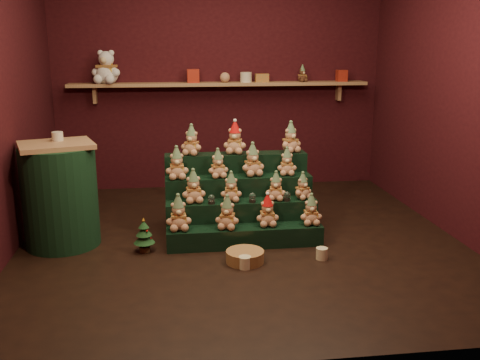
{
  "coord_description": "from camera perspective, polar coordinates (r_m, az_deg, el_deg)",
  "views": [
    {
      "loc": [
        -0.62,
        -4.64,
        1.77
      ],
      "look_at": [
        0.02,
        0.25,
        0.51
      ],
      "focal_mm": 40.0,
      "sensor_mm": 36.0,
      "label": 1
    }
  ],
  "objects": [
    {
      "name": "teddy_8",
      "position": [
        5.02,
        -6.76,
        1.8
      ],
      "size": [
        0.22,
        0.2,
        0.3
      ],
      "primitive_type": null,
      "rotation": [
        0.0,
        0.0,
        0.04
      ],
      "color": "tan",
      "rests_on": "riser_tier_midback"
    },
    {
      "name": "gift_tin_red_b",
      "position": [
        6.84,
        10.78,
        10.88
      ],
      "size": [
        0.12,
        0.12,
        0.14
      ],
      "primitive_type": "cube",
      "color": "#B32E1B",
      "rests_on": "back_shelf"
    },
    {
      "name": "gift_tin_red_a",
      "position": [
        6.51,
        -5.03,
        11.0
      ],
      "size": [
        0.14,
        0.14,
        0.16
      ],
      "primitive_type": "cube",
      "color": "#B32E1B",
      "rests_on": "back_shelf"
    },
    {
      "name": "snow_globe_c",
      "position": [
        4.95,
        5.03,
        -1.73
      ],
      "size": [
        0.07,
        0.07,
        0.09
      ],
      "color": "black",
      "rests_on": "riser_tier_midfront"
    },
    {
      "name": "teddy_0",
      "position": [
        4.71,
        -6.59,
        -3.49
      ],
      "size": [
        0.23,
        0.21,
        0.31
      ],
      "primitive_type": null,
      "rotation": [
        0.0,
        0.0,
        0.05
      ],
      "color": "tan",
      "rests_on": "riser_tier_front"
    },
    {
      "name": "brown_bear",
      "position": [
        6.69,
        6.67,
        11.2
      ],
      "size": [
        0.18,
        0.17,
        0.2
      ],
      "primitive_type": null,
      "rotation": [
        0.0,
        0.0,
        0.39
      ],
      "color": "#4E2A1A",
      "rests_on": "back_shelf"
    },
    {
      "name": "scarf_gift_box",
      "position": [
        6.6,
        2.35,
        10.83
      ],
      "size": [
        0.16,
        0.1,
        0.1
      ],
      "primitive_type": "cube",
      "color": "#D2531D",
      "rests_on": "back_shelf"
    },
    {
      "name": "riser_tier_midback",
      "position": [
        5.18,
        -0.14,
        -2.5
      ],
      "size": [
        1.4,
        0.22,
        0.54
      ],
      "primitive_type": "cube",
      "color": "black",
      "rests_on": "ground"
    },
    {
      "name": "white_bear",
      "position": [
        6.53,
        -14.07,
        12.06
      ],
      "size": [
        0.42,
        0.4,
        0.48
      ],
      "primitive_type": null,
      "rotation": [
        0.0,
        0.0,
        -0.31
      ],
      "color": "white",
      "rests_on": "back_shelf"
    },
    {
      "name": "teddy_5",
      "position": [
        4.9,
        -0.95,
        -0.74
      ],
      "size": [
        0.21,
        0.19,
        0.27
      ],
      "primitive_type": null,
      "rotation": [
        0.0,
        0.0,
        -0.09
      ],
      "color": "tan",
      "rests_on": "riser_tier_midfront"
    },
    {
      "name": "back_shelf",
      "position": [
        6.56,
        -2.08,
        10.14
      ],
      "size": [
        3.6,
        0.26,
        0.24
      ],
      "color": "#A27951",
      "rests_on": "ground"
    },
    {
      "name": "gift_tin_cream",
      "position": [
        6.57,
        0.64,
        10.91
      ],
      "size": [
        0.14,
        0.14,
        0.12
      ],
      "primitive_type": "cylinder",
      "color": "beige",
      "rests_on": "back_shelf"
    },
    {
      "name": "teddy_4",
      "position": [
        4.89,
        -4.99,
        -0.67
      ],
      "size": [
        0.24,
        0.22,
        0.3
      ],
      "primitive_type": null,
      "rotation": [
        0.0,
        0.0,
        0.11
      ],
      "color": "tan",
      "rests_on": "riser_tier_midfront"
    },
    {
      "name": "teddy_14",
      "position": [
        5.35,
        5.42,
        4.55
      ],
      "size": [
        0.27,
        0.26,
        0.3
      ],
      "primitive_type": null,
      "rotation": [
        0.0,
        0.0,
        0.4
      ],
      "color": "tan",
      "rests_on": "riser_tier_back"
    },
    {
      "name": "teddy_11",
      "position": [
        5.16,
        5.02,
        1.98
      ],
      "size": [
        0.2,
        0.19,
        0.26
      ],
      "primitive_type": null,
      "rotation": [
        0.0,
        0.0,
        -0.09
      ],
      "color": "tan",
      "rests_on": "riser_tier_midback"
    },
    {
      "name": "mini_christmas_tree",
      "position": [
        4.75,
        -10.2,
        -5.82
      ],
      "size": [
        0.18,
        0.18,
        0.31
      ],
      "rotation": [
        0.0,
        0.0,
        -0.18
      ],
      "color": "#472F19",
      "rests_on": "ground"
    },
    {
      "name": "teddy_10",
      "position": [
        5.11,
        1.35,
        2.19
      ],
      "size": [
        0.26,
        0.24,
        0.31
      ],
      "primitive_type": null,
      "rotation": [
        0.0,
        0.0,
        0.23
      ],
      "color": "tan",
      "rests_on": "riser_tier_midback"
    },
    {
      "name": "riser_tier_back",
      "position": [
        5.37,
        -0.44,
        -0.91
      ],
      "size": [
        1.4,
        0.22,
        0.72
      ],
      "primitive_type": "cube",
      "color": "black",
      "rests_on": "ground"
    },
    {
      "name": "teddy_6",
      "position": [
        4.96,
        3.85,
        -0.65
      ],
      "size": [
        0.22,
        0.2,
        0.26
      ],
      "primitive_type": null,
      "rotation": [
        0.0,
        0.0,
        -0.21
      ],
      "color": "tan",
      "rests_on": "riser_tier_midfront"
    },
    {
      "name": "wicker_basket",
      "position": [
        4.5,
        0.54,
        -8.17
      ],
      "size": [
        0.34,
        0.34,
        0.1
      ],
      "primitive_type": "cylinder",
      "rotation": [
        0.0,
        0.0,
        -0.07
      ],
      "color": "olive",
      "rests_on": "ground"
    },
    {
      "name": "teddy_9",
      "position": [
        5.04,
        -2.37,
        1.77
      ],
      "size": [
        0.22,
        0.2,
        0.27
      ],
      "primitive_type": null,
      "rotation": [
        0.0,
        0.0,
        0.17
      ],
      "color": "tan",
      "rests_on": "riser_tier_midback"
    },
    {
      "name": "mug_right",
      "position": [
        4.61,
        8.72,
        -7.76
      ],
      "size": [
        0.1,
        0.1,
        0.1
      ],
      "primitive_type": "cylinder",
      "color": "beige",
      "rests_on": "ground"
    },
    {
      "name": "shelf_plush_ball",
      "position": [
        6.54,
        -1.62,
        10.89
      ],
      "size": [
        0.12,
        0.12,
        0.12
      ],
      "primitive_type": "sphere",
      "color": "tan",
      "rests_on": "back_shelf"
    },
    {
      "name": "teddy_3",
      "position": [
        4.87,
        7.59,
        -3.14
      ],
      "size": [
        0.21,
        0.19,
        0.28
      ],
      "primitive_type": null,
      "rotation": [
        0.0,
        0.0,
        -0.04
      ],
      "color": "tan",
      "rests_on": "riser_tier_front"
    },
    {
      "name": "snow_globe_a",
      "position": [
        4.85,
        -3.06,
        -2.05
      ],
      "size": [
        0.07,
        0.07,
        0.09
      ],
      "color": "black",
      "rests_on": "riser_tier_midfront"
    },
    {
      "name": "snow_globe_b",
      "position": [
        4.89,
        1.32,
        -1.89
      ],
      "size": [
        0.07,
        0.07,
        0.09
      ],
      "color": "black",
      "rests_on": "riser_tier_midfront"
    },
    {
      "name": "teddy_13",
      "position": [
        5.26,
        -0.54,
        4.52
      ],
      "size": [
        0.27,
        0.25,
        0.31
      ],
      "primitive_type": null,
      "rotation": [
        0.0,
        0.0,
        -0.26
      ],
      "color": "tan",
      "rests_on": "riser_tier_back"
    },
    {
      "name": "right_wall",
      "position": [
        5.37,
        22.66,
        9.29
      ],
      "size": [
        0.1,
        4.0,
        2.8
      ],
      "primitive_type": "cube",
      "color": "black",
      "rests_on": "ground"
    },
    {
      "name": "riser_tier_midfront",
      "position": [
        5.0,
        0.18,
        -4.21
      ],
      "size": [
        1.4,
        0.22,
        0.36
      ],
      "primitive_type": "cube",
      "color": "black",
      "rests_on": "ground"
    },
    {
      "name": "teddy_12",
      "position": [
        5.22,
        -5.19,
        4.26
      ],
      "size": [
        0.26,
        0.25,
        0.29
      ],
      "primitive_type": null,
      "rotation": [
        0.0,
        0.0,
        -0.4
      ],
      "color": "tan",
      "rests_on": "riser_tier_back"
    },
    {
      "name": "front_wall",
      "position": [
        2.69,
        5.91,
        6.38
      ],
      "size": [
        4.0,
        0.1,
        2.8
      ],
      "primitive_type": "cube",
      "color": "black",
      "rests_on": "ground"
    },
    {
      "name": "mug_left",
      "position": [
        4.38,
        0.52,
        -8.78
      ],
      "size": [
        0.1,
        0.1,
        0.1
      ],
      "primitive_type": "cylinder",
      "color": "beige",
      "rests_on": "ground"
    },
    {
      "name": "teddy_7",
      "position": [
        5.02,
        6.7,
        -0.63
      ],
      "size": [
        0.23,
        0.22,
        0.25
      ],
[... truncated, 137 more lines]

